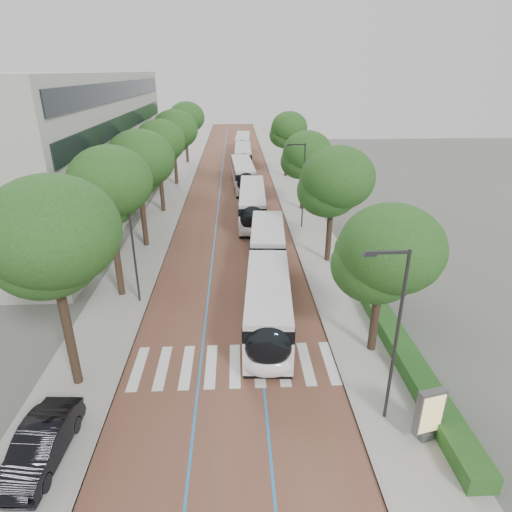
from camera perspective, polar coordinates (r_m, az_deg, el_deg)
The scene contains 23 objects.
ground at distance 22.31m, azimuth -3.35°, elevation -15.96°, with size 160.00×160.00×0.00m, color #51544C.
road at distance 58.95m, azimuth -3.15°, elevation 9.60°, with size 11.00×140.00×0.02m, color brown.
sidewalk_left at distance 59.47m, azimuth -10.50°, elevation 9.42°, with size 4.00×140.00×0.12m, color #9C9893.
sidewalk_right at distance 59.36m, azimuth 4.21°, elevation 9.72°, with size 4.00×140.00×0.12m, color #9C9893.
kerb_left at distance 59.25m, azimuth -8.65°, elevation 9.49°, with size 0.20×140.00×0.14m, color gray.
kerb_right at distance 59.17m, azimuth 2.35°, elevation 9.71°, with size 0.20×140.00×0.14m, color gray.
zebra_crossing at distance 23.08m, azimuth -2.83°, elevation -14.33°, with size 10.55×3.60×0.01m.
lane_line_left at distance 58.98m, azimuth -4.73°, elevation 9.57°, with size 0.12×126.00×0.01m, color #236FAF.
lane_line_right at distance 58.96m, azimuth -1.58°, elevation 9.64°, with size 0.12×126.00×0.01m, color #236FAF.
office_building at distance 49.92m, azimuth -26.95°, elevation 12.82°, with size 18.11×40.00×14.00m.
hedge at distance 23.64m, azimuth 19.93°, elevation -13.41°, with size 1.20×14.00×0.80m, color #194618.
streetlight_near at distance 18.12m, azimuth 17.90°, elevation -8.85°, with size 1.82×0.20×8.00m.
streetlight_far at distance 40.80m, azimuth 6.13°, elevation 10.14°, with size 1.82×0.20×8.00m.
lamp_post_left at distance 27.93m, azimuth -16.09°, elevation 1.46°, with size 0.14×0.14×8.00m, color #2B2B2D.
trees_left at distance 44.94m, azimuth -13.28°, elevation 13.68°, with size 5.87×60.66×9.82m.
trees_right at distance 39.64m, azimuth 8.02°, elevation 11.34°, with size 5.54×47.13×8.61m.
lead_bus at distance 28.36m, azimuth 1.58°, elevation -2.74°, with size 3.80×18.53×3.20m.
bus_queued_0 at distance 43.66m, azimuth -0.49°, elevation 6.83°, with size 2.97×12.48×3.20m.
bus_queued_1 at distance 56.66m, azimuth -1.72°, elevation 10.73°, with size 3.09×12.50×3.20m.
bus_queued_2 at distance 69.03m, azimuth -1.75°, elevation 13.05°, with size 2.67×12.43×3.20m.
bus_queued_3 at distance 81.69m, azimuth -1.76°, elevation 14.69°, with size 3.08×12.50×3.20m.
ad_panel at distance 19.71m, azimuth 22.08°, elevation -18.94°, with size 1.23×0.59×2.46m.
parked_car at distance 19.88m, azimuth -26.75°, elevation -21.55°, with size 1.63×4.67×1.54m, color black.
Camera 1 is at (0.42, -17.22, 14.18)m, focal length 30.00 mm.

